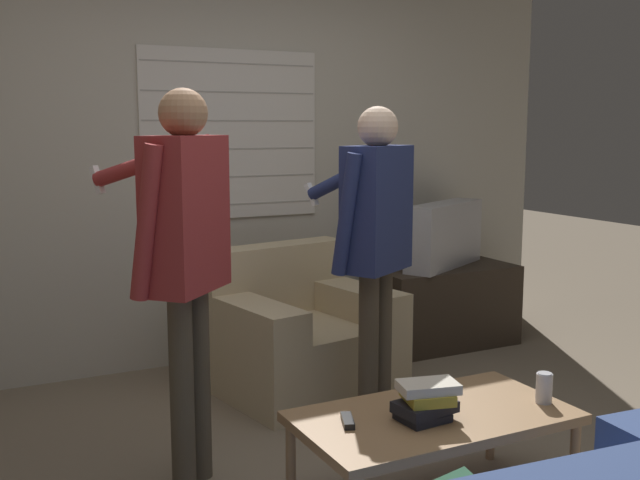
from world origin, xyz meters
The scene contains 10 objects.
wall_back centered at (0.00, 2.03, 1.28)m, with size 5.20×0.08×2.55m.
armchair_beige centered at (0.28, 1.28, 0.31)m, with size 1.08×0.97×0.81m.
coffee_table centered at (0.16, -0.24, 0.36)m, with size 1.09×0.59×0.40m.
tv_stand centered at (1.55, 1.61, 0.28)m, with size 1.01×0.50×0.56m.
tv centered at (1.55, 1.61, 0.78)m, with size 0.80×0.56×0.44m.
person_left_standing centered at (-0.64, 0.40, 1.06)m, with size 0.49×0.82×1.67m.
person_right_standing centered at (0.37, 0.58, 1.01)m, with size 0.50×0.79×1.61m.
book_stack centered at (0.09, -0.29, 0.48)m, with size 0.25×0.21×0.15m.
soda_can centered at (0.63, -0.35, 0.46)m, with size 0.07×0.07×0.13m.
spare_remote centered at (-0.19, -0.19, 0.41)m, with size 0.09×0.14×0.02m.
Camera 1 is at (-1.50, -2.55, 1.52)m, focal length 42.00 mm.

